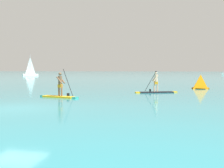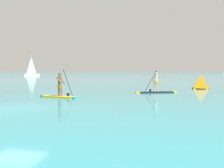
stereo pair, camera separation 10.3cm
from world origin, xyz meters
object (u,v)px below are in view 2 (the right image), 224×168
race_marker_buoy (201,82)px  paddleboarder_mid_center (59,92)px  paddleboarder_far_right (156,88)px  sailboat_left_horizon (31,73)px

race_marker_buoy → paddleboarder_mid_center: bearing=-134.1°
paddleboarder_mid_center → paddleboarder_far_right: paddleboarder_mid_center is taller
paddleboarder_mid_center → race_marker_buoy: paddleboarder_mid_center is taller
race_marker_buoy → sailboat_left_horizon: bearing=133.0°
paddleboarder_far_right → race_marker_buoy: bearing=-148.9°
paddleboarder_far_right → sailboat_left_horizon: (-37.44, 49.83, 0.47)m
paddleboarder_far_right → sailboat_left_horizon: 62.33m
paddleboarder_far_right → race_marker_buoy: paddleboarder_far_right is taller
paddleboarder_mid_center → sailboat_left_horizon: 63.21m
paddleboarder_mid_center → sailboat_left_horizon: bearing=135.9°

